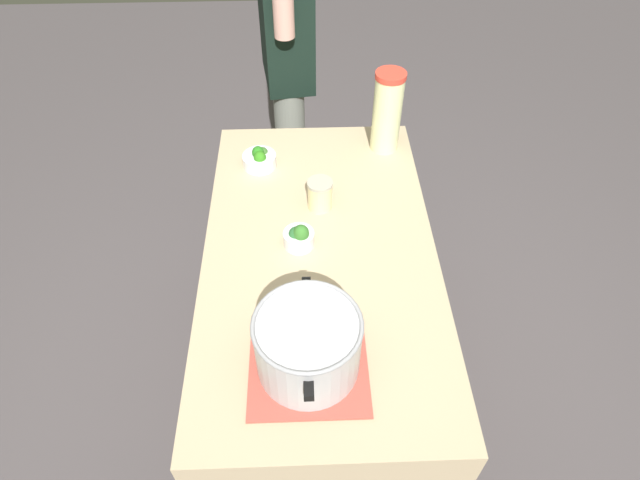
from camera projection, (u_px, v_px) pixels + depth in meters
ground_plane at (320, 382)px, 2.35m from camera, size 8.00×8.00×0.00m
counter_slab at (320, 326)px, 2.03m from camera, size 1.36×0.75×0.86m
dish_cloth at (308, 365)px, 1.43m from camera, size 0.32×0.32×0.01m
cooking_pot at (308, 344)px, 1.36m from camera, size 0.35×0.28×0.19m
lemonade_pitcher at (387, 112)px, 1.98m from camera, size 0.11×0.11×0.32m
mason_jar at (320, 194)px, 1.83m from camera, size 0.09×0.09×0.11m
broccoli_bowl_front at (260, 159)px, 2.00m from camera, size 0.13×0.13×0.08m
broccoli_bowl_center at (299, 237)px, 1.72m from camera, size 0.10×0.10×0.09m
person_cook at (288, 67)px, 2.39m from camera, size 0.50×0.24×1.67m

